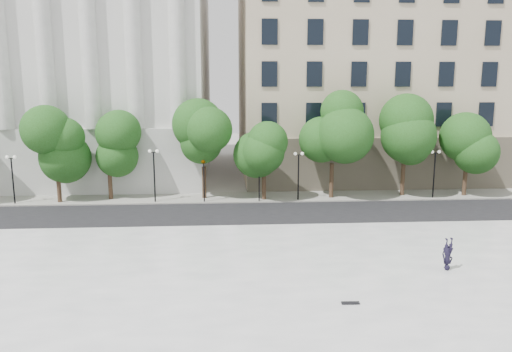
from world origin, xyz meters
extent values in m
plane|color=#ADAAA3|center=(0.00, 0.00, 0.00)|extent=(160.00, 160.00, 0.00)
cube|color=white|center=(0.00, 3.00, 0.23)|extent=(44.00, 22.00, 0.45)
cube|color=black|center=(0.00, 18.00, 0.01)|extent=(60.00, 8.00, 0.02)
cube|color=#98968D|center=(0.00, 24.00, 0.06)|extent=(60.00, 4.00, 0.12)
cube|color=silver|center=(-17.00, 39.00, 12.50)|extent=(30.00, 26.00, 25.00)
cube|color=beige|center=(20.00, 39.00, 10.50)|extent=(36.00, 26.00, 21.00)
cylinder|color=black|center=(-1.77, 22.30, 1.75)|extent=(0.10, 0.10, 3.50)
imported|color=black|center=(-1.77, 22.30, 3.83)|extent=(0.99, 1.65, 0.66)
cylinder|color=black|center=(2.86, 22.30, 1.75)|extent=(0.10, 0.10, 3.50)
imported|color=black|center=(2.86, 22.30, 3.83)|extent=(0.92, 1.65, 0.66)
imported|color=black|center=(11.42, 5.12, 0.68)|extent=(0.91, 1.80, 0.47)
cube|color=black|center=(5.44, 1.45, 0.49)|extent=(0.80, 0.23, 0.08)
cylinder|color=#382619|center=(-13.87, 22.98, 1.24)|extent=(0.36, 0.36, 2.49)
sphere|color=#1E4012|center=(-13.87, 22.98, 4.62)|extent=(3.84, 3.84, 3.84)
cylinder|color=#382619|center=(-9.85, 23.90, 1.24)|extent=(0.36, 0.36, 2.49)
sphere|color=#1E4012|center=(-9.85, 23.90, 4.62)|extent=(3.98, 3.98, 3.98)
cylinder|color=#382619|center=(-1.82, 23.74, 1.43)|extent=(0.36, 0.36, 2.85)
sphere|color=#1E4012|center=(-1.82, 23.74, 5.29)|extent=(4.11, 4.11, 4.11)
cylinder|color=#382619|center=(3.32, 22.93, 1.20)|extent=(0.36, 0.36, 2.41)
sphere|color=#1E4012|center=(3.32, 22.93, 4.47)|extent=(4.15, 4.15, 4.15)
cylinder|color=#382619|center=(9.21, 23.24, 1.55)|extent=(0.36, 0.36, 3.11)
sphere|color=#1E4012|center=(9.21, 23.24, 5.77)|extent=(4.39, 4.39, 4.39)
cylinder|color=#382619|center=(15.73, 23.81, 1.54)|extent=(0.36, 0.36, 3.08)
sphere|color=#1E4012|center=(15.73, 23.81, 5.73)|extent=(4.12, 4.12, 4.12)
cylinder|color=#382619|center=(21.20, 23.38, 1.23)|extent=(0.36, 0.36, 2.46)
sphere|color=#1E4012|center=(21.20, 23.38, 4.57)|extent=(3.83, 3.83, 3.83)
cylinder|color=black|center=(-17.40, 22.60, 1.96)|extent=(0.12, 0.12, 3.91)
cube|color=black|center=(-17.40, 22.60, 3.91)|extent=(0.60, 0.06, 0.06)
sphere|color=white|center=(-17.70, 22.60, 4.01)|extent=(0.28, 0.28, 0.28)
sphere|color=white|center=(-17.10, 22.60, 4.01)|extent=(0.28, 0.28, 0.28)
cylinder|color=black|center=(-5.89, 22.60, 2.15)|extent=(0.12, 0.12, 4.30)
cube|color=black|center=(-5.89, 22.60, 4.30)|extent=(0.60, 0.06, 0.06)
sphere|color=white|center=(-6.19, 22.60, 4.40)|extent=(0.28, 0.28, 0.28)
sphere|color=white|center=(-5.59, 22.60, 4.40)|extent=(0.28, 0.28, 0.28)
cylinder|color=black|center=(6.21, 22.60, 1.99)|extent=(0.12, 0.12, 3.98)
cube|color=black|center=(6.21, 22.60, 3.98)|extent=(0.60, 0.06, 0.06)
sphere|color=white|center=(5.91, 22.60, 4.08)|extent=(0.28, 0.28, 0.28)
sphere|color=white|center=(6.51, 22.60, 4.08)|extent=(0.28, 0.28, 0.28)
cylinder|color=black|center=(18.03, 22.60, 2.02)|extent=(0.12, 0.12, 4.04)
cube|color=black|center=(18.03, 22.60, 4.04)|extent=(0.60, 0.06, 0.06)
sphere|color=white|center=(17.73, 22.60, 4.14)|extent=(0.28, 0.28, 0.28)
sphere|color=white|center=(18.33, 22.60, 4.14)|extent=(0.28, 0.28, 0.28)
camera|label=1|loc=(0.04, -18.67, 10.01)|focal=35.00mm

